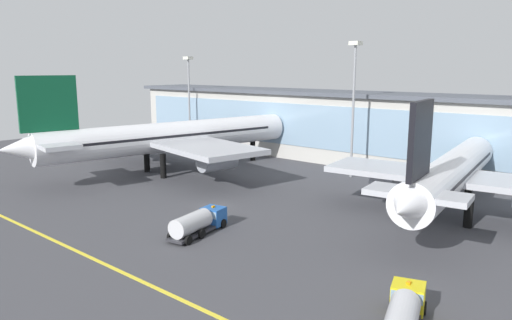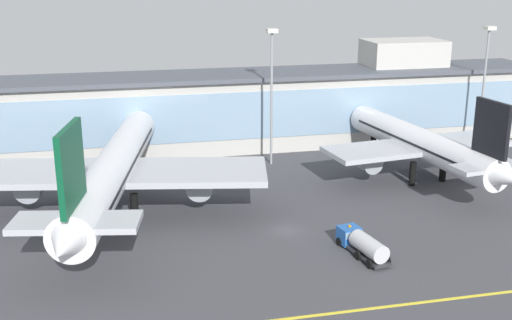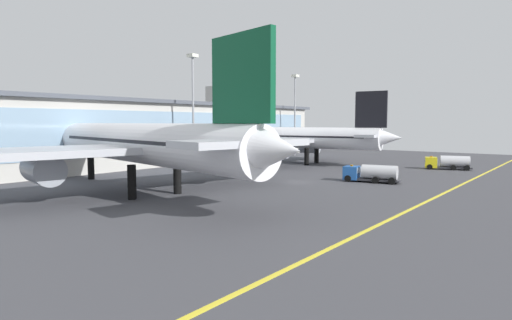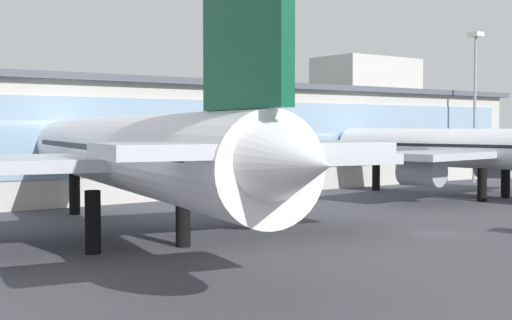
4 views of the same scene
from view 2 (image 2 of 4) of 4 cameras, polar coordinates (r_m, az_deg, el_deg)
ground_plane at (r=87.52m, az=2.70°, el=-6.30°), size 180.00×180.00×0.00m
taxiway_centreline_stripe at (r=68.84m, az=7.70°, el=-13.33°), size 144.00×0.50×0.01m
terminal_building at (r=125.03m, az=-1.77°, el=4.65°), size 126.72×14.00×19.99m
airliner_near_left at (r=92.74m, az=-12.66°, el=-0.89°), size 45.08×59.24×18.54m
airliner_near_right at (r=110.06m, az=14.45°, el=1.42°), size 33.44×46.57×16.55m
baggage_tug_near at (r=81.09m, az=9.43°, el=-7.33°), size 4.34×9.34×2.90m
apron_light_mast_west at (r=130.58m, az=19.81°, el=7.60°), size 1.80×1.80×23.71m
apron_light_mast_east at (r=112.34m, az=1.41°, el=7.37°), size 1.80×1.80×24.27m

